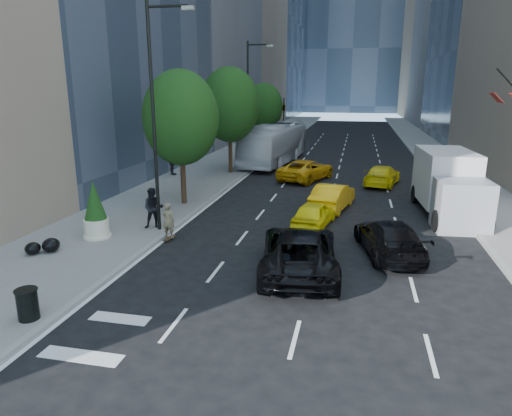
% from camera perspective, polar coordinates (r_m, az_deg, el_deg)
% --- Properties ---
extents(ground, '(160.00, 160.00, 0.00)m').
position_cam_1_polar(ground, '(16.59, 3.30, -8.67)').
color(ground, black).
rests_on(ground, ground).
extents(sidewalk_left, '(6.00, 120.00, 0.15)m').
position_cam_1_polar(sidewalk_left, '(46.89, -1.69, 6.85)').
color(sidewalk_left, slate).
rests_on(sidewalk_left, ground).
extents(sidewalk_right, '(4.00, 120.00, 0.15)m').
position_cam_1_polar(sidewalk_right, '(46.14, 21.97, 5.65)').
color(sidewalk_right, slate).
rests_on(sidewalk_right, ground).
extents(lamp_near, '(2.13, 0.22, 10.00)m').
position_cam_1_polar(lamp_near, '(20.92, -12.34, 12.34)').
color(lamp_near, black).
rests_on(lamp_near, sidewalk_left).
extents(lamp_far, '(2.13, 0.22, 10.00)m').
position_cam_1_polar(lamp_far, '(38.04, -0.75, 13.66)').
color(lamp_far, black).
rests_on(lamp_far, sidewalk_left).
extents(tree_near, '(4.20, 4.20, 7.46)m').
position_cam_1_polar(tree_near, '(25.91, -9.38, 11.04)').
color(tree_near, black).
rests_on(tree_near, sidewalk_left).
extents(tree_mid, '(4.50, 4.50, 7.99)m').
position_cam_1_polar(tree_mid, '(35.36, -3.31, 12.74)').
color(tree_mid, black).
rests_on(tree_mid, sidewalk_left).
extents(tree_far, '(3.90, 3.90, 6.92)m').
position_cam_1_polar(tree_far, '(48.03, 1.00, 12.50)').
color(tree_far, black).
rests_on(tree_far, sidewalk_left).
extents(traffic_signal, '(2.48, 0.53, 5.20)m').
position_cam_1_polar(traffic_signal, '(55.77, 3.50, 12.40)').
color(traffic_signal, black).
rests_on(traffic_signal, sidewalk_left).
extents(skateboarder, '(0.62, 0.45, 1.61)m').
position_cam_1_polar(skateboarder, '(20.54, -10.89, -1.84)').
color(skateboarder, '#766949').
rests_on(skateboarder, ground).
extents(black_sedan_lincoln, '(3.38, 6.13, 1.63)m').
position_cam_1_polar(black_sedan_lincoln, '(16.88, 5.41, -5.31)').
color(black_sedan_lincoln, black).
rests_on(black_sedan_lincoln, ground).
extents(black_sedan_mercedes, '(3.06, 5.29, 1.44)m').
position_cam_1_polar(black_sedan_mercedes, '(19.25, 16.28, -3.59)').
color(black_sedan_mercedes, black).
rests_on(black_sedan_mercedes, ground).
extents(taxi_a, '(2.12, 3.94, 1.27)m').
position_cam_1_polar(taxi_a, '(22.42, 7.26, -0.72)').
color(taxi_a, '#FFEA0D').
rests_on(taxi_a, ground).
extents(taxi_b, '(2.44, 4.66, 1.46)m').
position_cam_1_polar(taxi_b, '(25.74, 9.56, 1.44)').
color(taxi_b, '#ECAA0C').
rests_on(taxi_b, ground).
extents(taxi_c, '(4.22, 5.92, 1.50)m').
position_cam_1_polar(taxi_c, '(33.72, 6.32, 4.77)').
color(taxi_c, orange).
rests_on(taxi_c, ground).
extents(taxi_d, '(2.91, 5.03, 1.37)m').
position_cam_1_polar(taxi_d, '(32.94, 15.50, 3.96)').
color(taxi_d, yellow).
rests_on(taxi_d, ground).
extents(city_bus, '(4.19, 12.66, 3.46)m').
position_cam_1_polar(city_bus, '(41.08, 2.36, 8.03)').
color(city_bus, silver).
rests_on(city_bus, ground).
extents(box_truck, '(3.00, 7.15, 3.34)m').
position_cam_1_polar(box_truck, '(25.94, 22.96, 2.76)').
color(box_truck, silver).
rests_on(box_truck, ground).
extents(pedestrian_a, '(1.14, 1.02, 1.94)m').
position_cam_1_polar(pedestrian_a, '(21.90, -12.70, -0.03)').
color(pedestrian_a, black).
rests_on(pedestrian_a, sidewalk_left).
extents(pedestrian_b, '(1.16, 1.15, 1.97)m').
position_cam_1_polar(pedestrian_b, '(35.20, -10.41, 5.67)').
color(pedestrian_b, black).
rests_on(pedestrian_b, sidewalk_left).
extents(trash_can, '(0.59, 0.59, 0.88)m').
position_cam_1_polar(trash_can, '(14.85, -26.64, -10.77)').
color(trash_can, black).
rests_on(trash_can, sidewalk_left).
extents(planter_shrub, '(1.07, 1.07, 2.57)m').
position_cam_1_polar(planter_shrub, '(21.21, -19.46, -0.32)').
color(planter_shrub, '#EFE7C6').
rests_on(planter_shrub, sidewalk_left).
extents(garbage_bags, '(1.15, 1.11, 0.57)m').
position_cam_1_polar(garbage_bags, '(20.28, -25.00, -4.37)').
color(garbage_bags, black).
rests_on(garbage_bags, sidewalk_left).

